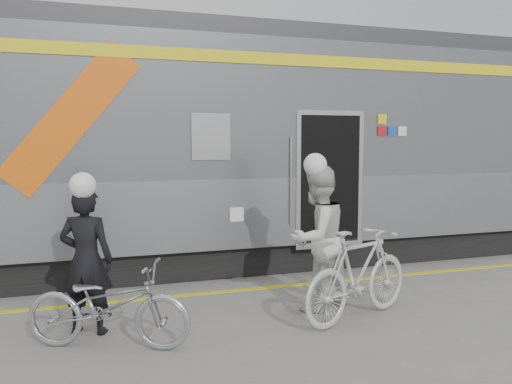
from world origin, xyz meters
name	(u,v)px	position (x,y,z in m)	size (l,w,h in m)	color
ground	(350,335)	(0.00, 0.00, 0.00)	(90.00, 90.00, 0.00)	slate
train	(180,148)	(-1.12, 4.19, 2.05)	(24.00, 3.17, 4.10)	black
safety_strip	(281,286)	(0.00, 2.15, 0.00)	(24.00, 0.12, 0.01)	yellow
man	(86,260)	(-2.80, 1.04, 0.84)	(0.61, 0.40, 1.68)	black
bicycle_left	(109,305)	(-2.60, 0.49, 0.46)	(0.61, 1.76, 0.93)	#9C9EA3
woman	(317,238)	(0.05, 1.00, 0.93)	(0.91, 0.71, 1.87)	silver
bicycle_right	(358,274)	(0.35, 0.45, 0.57)	(0.53, 1.88, 1.13)	#B9B9B5
helmet_man	(84,173)	(-2.80, 1.04, 1.83)	(0.29, 0.29, 0.29)	white
helmet_woman	(318,155)	(0.05, 1.00, 2.01)	(0.30, 0.30, 0.30)	white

